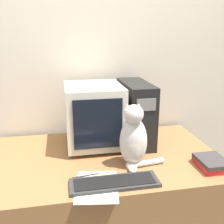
% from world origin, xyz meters
% --- Properties ---
extents(wall_back, '(7.00, 0.05, 2.50)m').
position_xyz_m(wall_back, '(0.00, 0.96, 1.25)').
color(wall_back, beige).
rests_on(wall_back, ground_plane).
extents(desk, '(1.46, 0.89, 0.75)m').
position_xyz_m(desk, '(0.00, 0.45, 0.38)').
color(desk, olive).
rests_on(desk, ground_plane).
extents(crt_monitor, '(0.37, 0.42, 0.42)m').
position_xyz_m(crt_monitor, '(-0.04, 0.63, 0.97)').
color(crt_monitor, beige).
rests_on(crt_monitor, desk).
extents(computer_tower, '(0.17, 0.45, 0.43)m').
position_xyz_m(computer_tower, '(0.26, 0.64, 0.97)').
color(computer_tower, black).
rests_on(computer_tower, desk).
extents(keyboard, '(0.46, 0.15, 0.02)m').
position_xyz_m(keyboard, '(-0.00, 0.11, 0.76)').
color(keyboard, '#2D2D2D').
rests_on(keyboard, desk).
extents(cat, '(0.28, 0.23, 0.39)m').
position_xyz_m(cat, '(0.15, 0.29, 0.92)').
color(cat, silver).
rests_on(cat, desk).
extents(book_stack, '(0.17, 0.21, 0.06)m').
position_xyz_m(book_stack, '(0.59, 0.18, 0.78)').
color(book_stack, red).
rests_on(book_stack, desk).
extents(pen, '(0.15, 0.03, 0.01)m').
position_xyz_m(pen, '(-0.14, 0.21, 0.76)').
color(pen, black).
rests_on(pen, desk).
extents(paper_sheet, '(0.25, 0.33, 0.00)m').
position_xyz_m(paper_sheet, '(-0.09, 0.11, 0.76)').
color(paper_sheet, white).
rests_on(paper_sheet, desk).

